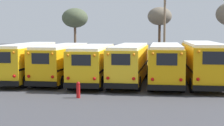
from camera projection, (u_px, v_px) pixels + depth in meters
The scene contains 12 objects.
ground_plane at pixel (113, 82), 28.39m from camera, with size 160.00×160.00×0.00m, color #424247.
school_bus_0 at pixel (27, 61), 28.73m from camera, with size 2.69×9.94×3.14m.
school_bus_1 at pixel (62, 61), 28.72m from camera, with size 2.55×9.94×3.05m.
school_bus_2 at pixel (93, 63), 27.48m from camera, with size 2.74×9.51×3.02m.
school_bus_3 at pixel (130, 62), 27.73m from camera, with size 2.59×10.38×3.09m.
school_bus_4 at pixel (166, 63), 26.88m from camera, with size 2.64×9.68×3.17m.
school_bus_5 at pixel (202, 61), 27.11m from camera, with size 2.81×10.92×3.31m.
utility_pole at pixel (165, 27), 38.29m from camera, with size 1.80×0.25×8.99m.
bare_tree_0 at pixel (75, 18), 47.94m from camera, with size 3.63×3.63×7.38m.
bare_tree_2 at pixel (160, 17), 41.30m from camera, with size 2.91×2.91×7.06m.
fence_line at pixel (122, 63), 34.58m from camera, with size 22.40×0.06×1.42m.
fire_hydrant at pixel (78, 90), 21.55m from camera, with size 0.24×0.24×1.03m.
Camera 1 is at (4.17, -27.80, 4.22)m, focal length 55.00 mm.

